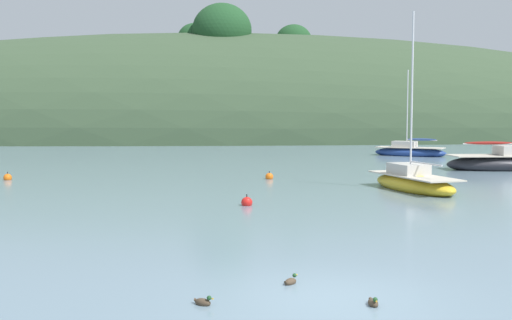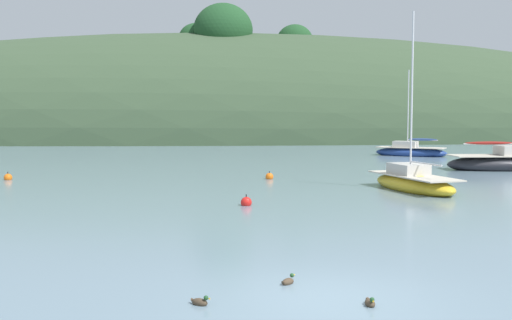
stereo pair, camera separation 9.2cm
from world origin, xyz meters
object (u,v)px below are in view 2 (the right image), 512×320
at_px(mooring_buoy_outer, 8,178).
at_px(duck_lone_right, 200,302).
at_px(sailboat_red_portside, 413,182).
at_px(sailboat_grey_yawl, 410,151).
at_px(mooring_buoy_channel, 246,202).
at_px(duck_trailing, 370,303).
at_px(mooring_buoy_inner, 269,177).
at_px(sailboat_black_sloop, 508,163).
at_px(duck_straggler, 288,281).

xyz_separation_m(mooring_buoy_outer, duck_lone_right, (10.82, -22.71, -0.07)).
xyz_separation_m(sailboat_red_portside, duck_lone_right, (-9.68, -16.73, -0.32)).
distance_m(sailboat_grey_yawl, mooring_buoy_channel, 31.36).
distance_m(duck_lone_right, duck_trailing, 3.20).
distance_m(mooring_buoy_inner, duck_lone_right, 22.41).
height_order(sailboat_grey_yawl, mooring_buoy_channel, sailboat_grey_yawl).
bearing_deg(sailboat_black_sloop, mooring_buoy_channel, -141.34).
bearing_deg(sailboat_grey_yawl, mooring_buoy_inner, -127.95).
relative_size(sailboat_grey_yawl, mooring_buoy_outer, 13.88).
bearing_deg(sailboat_red_portside, duck_lone_right, -120.05).
distance_m(mooring_buoy_outer, mooring_buoy_channel, 16.07).
height_order(sailboat_grey_yawl, duck_straggler, sailboat_grey_yawl).
relative_size(mooring_buoy_channel, duck_straggler, 1.46).
distance_m(sailboat_grey_yawl, duck_straggler, 41.35).
bearing_deg(sailboat_black_sloop, duck_straggler, -124.48).
bearing_deg(sailboat_grey_yawl, duck_trailing, -109.19).
xyz_separation_m(sailboat_grey_yawl, mooring_buoy_inner, (-13.71, -17.58, -0.26)).
distance_m(mooring_buoy_inner, duck_trailing, 22.42).
height_order(sailboat_grey_yawl, sailboat_red_portside, sailboat_red_portside).
bearing_deg(duck_lone_right, sailboat_red_portside, 59.95).
bearing_deg(sailboat_black_sloop, mooring_buoy_outer, -172.63).
bearing_deg(sailboat_red_portside, mooring_buoy_outer, 163.74).
bearing_deg(sailboat_black_sloop, mooring_buoy_inner, -164.30).
relative_size(duck_trailing, duck_straggler, 1.14).
distance_m(sailboat_red_portside, duck_trailing, 18.20).
bearing_deg(duck_straggler, sailboat_grey_yawl, 68.32).
xyz_separation_m(sailboat_grey_yawl, mooring_buoy_outer, (-27.93, -17.02, -0.26)).
bearing_deg(mooring_buoy_channel, duck_lone_right, -97.19).
bearing_deg(mooring_buoy_outer, sailboat_grey_yawl, 31.36).
distance_m(sailboat_black_sloop, mooring_buoy_inner, 16.42).
height_order(mooring_buoy_channel, duck_trailing, mooring_buoy_channel).
bearing_deg(mooring_buoy_inner, duck_trailing, -90.53).
distance_m(sailboat_black_sloop, duck_lone_right, 32.80).
xyz_separation_m(sailboat_black_sloop, mooring_buoy_outer, (-30.02, -3.88, -0.34)).
relative_size(sailboat_grey_yawl, mooring_buoy_channel, 13.88).
distance_m(sailboat_grey_yawl, duck_lone_right, 43.26).
distance_m(mooring_buoy_inner, mooring_buoy_channel, 9.83).
bearing_deg(mooring_buoy_channel, duck_trailing, -82.80).
relative_size(sailboat_grey_yawl, duck_trailing, 17.70).
distance_m(sailboat_red_portside, mooring_buoy_inner, 8.30).
bearing_deg(mooring_buoy_outer, mooring_buoy_inner, -2.26).
relative_size(mooring_buoy_channel, duck_lone_right, 1.37).
relative_size(sailboat_red_portside, duck_trailing, 20.21).
height_order(mooring_buoy_channel, duck_lone_right, mooring_buoy_channel).
height_order(mooring_buoy_inner, duck_straggler, mooring_buoy_inner).
height_order(mooring_buoy_outer, duck_trailing, mooring_buoy_outer).
bearing_deg(sailboat_red_portside, sailboat_grey_yawl, 72.09).
bearing_deg(duck_lone_right, duck_trailing, -4.94).
xyz_separation_m(sailboat_grey_yawl, sailboat_black_sloop, (2.09, -13.14, 0.09)).
bearing_deg(duck_lone_right, sailboat_grey_yawl, 66.70).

